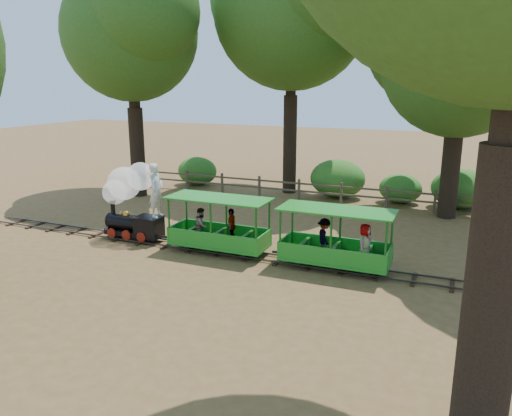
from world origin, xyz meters
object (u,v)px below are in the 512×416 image
at_px(locomotive, 131,195).
at_px(carriage_rear, 337,245).
at_px(carriage_front, 218,230).
at_px(fence, 320,190).

relative_size(locomotive, carriage_rear, 0.84).
distance_m(locomotive, carriage_rear, 7.34).
height_order(locomotive, carriage_front, locomotive).
bearing_deg(locomotive, carriage_rear, -0.76).
distance_m(locomotive, carriage_front, 3.49).
xyz_separation_m(locomotive, carriage_rear, (7.30, -0.10, -0.84)).
xyz_separation_m(locomotive, carriage_front, (3.38, -0.10, -0.86)).
relative_size(locomotive, carriage_front, 0.84).
bearing_deg(locomotive, carriage_front, -1.64).
bearing_deg(fence, carriage_front, -97.99).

